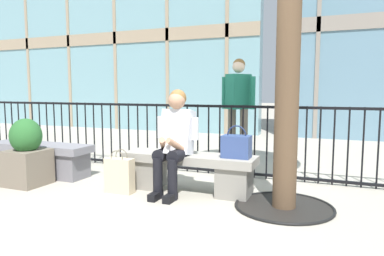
{
  "coord_description": "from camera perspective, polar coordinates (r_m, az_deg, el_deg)",
  "views": [
    {
      "loc": [
        1.57,
        -3.77,
        1.2
      ],
      "look_at": [
        0.0,
        0.1,
        0.75
      ],
      "focal_mm": 32.74,
      "sensor_mm": 36.0,
      "label": 1
    }
  ],
  "objects": [
    {
      "name": "ground_plane",
      "position": [
        4.26,
        -0.51,
        -10.23
      ],
      "size": [
        60.0,
        60.0,
        0.0
      ],
      "primitive_type": "plane",
      "color": "#A8A091"
    },
    {
      "name": "stone_bench",
      "position": [
        4.19,
        -0.52,
        -6.67
      ],
      "size": [
        1.6,
        0.44,
        0.45
      ],
      "color": "gray",
      "rests_on": "ground"
    },
    {
      "name": "seated_person_with_phone",
      "position": [
        4.05,
        -2.88,
        -1.65
      ],
      "size": [
        0.52,
        0.66,
        1.21
      ],
      "color": "black",
      "rests_on": "ground"
    },
    {
      "name": "handbag_on_bench",
      "position": [
        3.94,
        7.25,
        -2.94
      ],
      "size": [
        0.31,
        0.2,
        0.37
      ],
      "color": "#33477F",
      "rests_on": "stone_bench"
    },
    {
      "name": "shopping_bag",
      "position": [
        4.22,
        -11.72,
        -7.52
      ],
      "size": [
        0.34,
        0.14,
        0.51
      ],
      "color": "beige",
      "rests_on": "ground"
    },
    {
      "name": "bystander_at_railing",
      "position": [
        5.75,
        7.53,
        4.11
      ],
      "size": [
        0.55,
        0.44,
        1.71
      ],
      "color": "#6B6051",
      "rests_on": "ground"
    },
    {
      "name": "plaza_railing",
      "position": [
        5.01,
        3.62,
        -1.81
      ],
      "size": [
        9.89,
        0.04,
        1.0
      ],
      "color": "black",
      "rests_on": "ground"
    },
    {
      "name": "stone_bench_far",
      "position": [
        5.44,
        -23.57,
        -4.2
      ],
      "size": [
        1.6,
        0.44,
        0.45
      ],
      "color": "slate",
      "rests_on": "ground"
    },
    {
      "name": "planter",
      "position": [
        4.9,
        -25.32,
        -3.92
      ],
      "size": [
        0.46,
        0.46,
        0.85
      ],
      "color": "#726656",
      "rests_on": "ground"
    }
  ]
}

